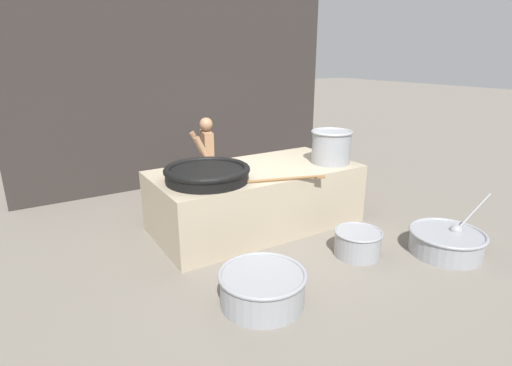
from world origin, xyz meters
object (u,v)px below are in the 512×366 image
at_px(cook, 207,160).
at_px(prep_bowl_meat, 262,286).
at_px(stock_pot, 331,146).
at_px(giant_wok_near, 207,173).
at_px(prep_bowl_vegetables, 447,241).
at_px(prep_bowl_extra, 358,242).

height_order(cook, prep_bowl_meat, cook).
relative_size(cook, prep_bowl_meat, 1.65).
xyz_separation_m(stock_pot, prep_bowl_meat, (-2.24, -1.49, -1.00)).
xyz_separation_m(giant_wok_near, cook, (0.59, 1.29, -0.18)).
height_order(giant_wok_near, stock_pot, stock_pot).
relative_size(prep_bowl_vegetables, prep_bowl_meat, 1.33).
distance_m(giant_wok_near, stock_pot, 2.11).
height_order(stock_pot, prep_bowl_vegetables, stock_pot).
distance_m(prep_bowl_meat, prep_bowl_extra, 1.70).
relative_size(stock_pot, prep_bowl_vegetables, 0.51).
height_order(cook, prep_bowl_extra, cook).
xyz_separation_m(giant_wok_near, stock_pot, (2.10, -0.15, 0.16)).
relative_size(giant_wok_near, prep_bowl_extra, 1.85).
distance_m(stock_pot, cook, 2.12).
distance_m(giant_wok_near, prep_bowl_vegetables, 3.39).
bearing_deg(giant_wok_near, stock_pot, -4.22).
xyz_separation_m(cook, prep_bowl_meat, (-0.74, -2.93, -0.65)).
bearing_deg(prep_bowl_vegetables, giant_wok_near, 142.63).
relative_size(giant_wok_near, stock_pot, 1.81).
height_order(giant_wok_near, prep_bowl_vegetables, giant_wok_near).
relative_size(prep_bowl_vegetables, prep_bowl_extra, 2.01).
relative_size(prep_bowl_meat, prep_bowl_extra, 1.51).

